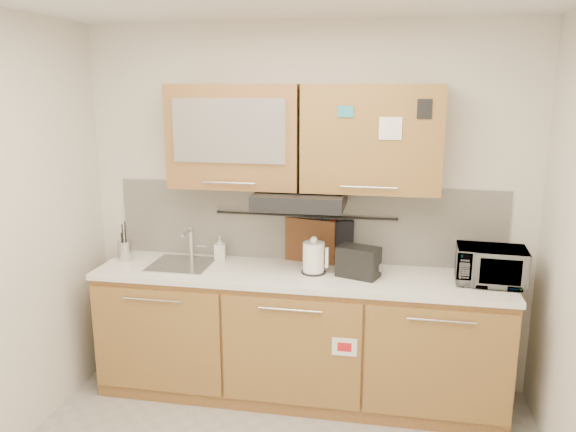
% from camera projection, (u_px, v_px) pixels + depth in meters
% --- Properties ---
extents(wall_back, '(3.20, 0.00, 3.20)m').
position_uv_depth(wall_back, '(306.00, 209.00, 4.05)').
color(wall_back, silver).
rests_on(wall_back, ground).
extents(base_cabinet, '(2.80, 0.64, 0.88)m').
position_uv_depth(base_cabinet, '(298.00, 342.00, 3.96)').
color(base_cabinet, '#A26839').
rests_on(base_cabinet, floor).
extents(countertop, '(2.82, 0.62, 0.04)m').
position_uv_depth(countertop, '(299.00, 275.00, 3.85)').
color(countertop, white).
rests_on(countertop, base_cabinet).
extents(backsplash, '(2.80, 0.02, 0.56)m').
position_uv_depth(backsplash, '(305.00, 223.00, 4.06)').
color(backsplash, silver).
rests_on(backsplash, countertop).
extents(upper_cabinets, '(1.82, 0.37, 0.70)m').
position_uv_depth(upper_cabinets, '(302.00, 137.00, 3.76)').
color(upper_cabinets, '#A26839').
rests_on(upper_cabinets, wall_back).
extents(range_hood, '(0.60, 0.46, 0.10)m').
position_uv_depth(range_hood, '(300.00, 199.00, 3.78)').
color(range_hood, black).
rests_on(range_hood, upper_cabinets).
extents(sink, '(0.42, 0.40, 0.26)m').
position_uv_depth(sink, '(182.00, 264.00, 4.01)').
color(sink, silver).
rests_on(sink, countertop).
extents(utensil_rail, '(1.30, 0.02, 0.02)m').
position_uv_depth(utensil_rail, '(305.00, 216.00, 4.01)').
color(utensil_rail, black).
rests_on(utensil_rail, backsplash).
extents(utensil_crock, '(0.15, 0.15, 0.28)m').
position_uv_depth(utensil_crock, '(125.00, 250.00, 4.11)').
color(utensil_crock, '#BBBCC0').
rests_on(utensil_crock, countertop).
extents(kettle, '(0.19, 0.17, 0.26)m').
position_uv_depth(kettle, '(314.00, 259.00, 3.81)').
color(kettle, white).
rests_on(kettle, countertop).
extents(toaster, '(0.31, 0.24, 0.21)m').
position_uv_depth(toaster, '(358.00, 261.00, 3.74)').
color(toaster, black).
rests_on(toaster, countertop).
extents(microwave, '(0.45, 0.32, 0.24)m').
position_uv_depth(microwave, '(491.00, 266.00, 3.61)').
color(microwave, '#999999').
rests_on(microwave, countertop).
extents(soap_bottle, '(0.09, 0.09, 0.18)m').
position_uv_depth(soap_bottle, '(220.00, 248.00, 4.11)').
color(soap_bottle, '#999999').
rests_on(soap_bottle, countertop).
extents(cutting_board, '(0.37, 0.11, 0.47)m').
position_uv_depth(cutting_board, '(310.00, 251.00, 4.05)').
color(cutting_board, brown).
rests_on(cutting_board, utensil_rail).
extents(oven_mitt, '(0.12, 0.04, 0.20)m').
position_uv_depth(oven_mitt, '(322.00, 233.00, 4.00)').
color(oven_mitt, navy).
rests_on(oven_mitt, utensil_rail).
extents(dark_pouch, '(0.13, 0.08, 0.20)m').
position_uv_depth(dark_pouch, '(344.00, 234.00, 3.97)').
color(dark_pouch, black).
rests_on(dark_pouch, utensil_rail).
extents(pot_holder, '(0.13, 0.04, 0.16)m').
position_uv_depth(pot_holder, '(336.00, 231.00, 3.98)').
color(pot_holder, red).
rests_on(pot_holder, utensil_rail).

